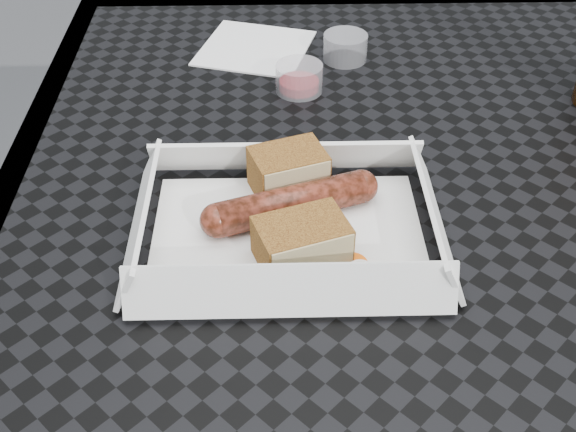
# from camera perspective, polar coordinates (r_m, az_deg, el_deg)

# --- Properties ---
(patio_table) EXTENTS (0.80, 0.80, 0.74)m
(patio_table) POSITION_cam_1_polar(r_m,az_deg,el_deg) (0.72, 10.81, -1.58)
(patio_table) COLOR black
(patio_table) RESTS_ON ground
(food_tray) EXTENTS (0.22, 0.15, 0.00)m
(food_tray) POSITION_cam_1_polar(r_m,az_deg,el_deg) (0.59, -0.02, -1.46)
(food_tray) COLOR white
(food_tray) RESTS_ON patio_table
(bratwurst) EXTENTS (0.15, 0.07, 0.03)m
(bratwurst) POSITION_cam_1_polar(r_m,az_deg,el_deg) (0.60, 0.26, 1.03)
(bratwurst) COLOR maroon
(bratwurst) RESTS_ON food_tray
(bread_near) EXTENTS (0.07, 0.06, 0.04)m
(bread_near) POSITION_cam_1_polar(r_m,az_deg,el_deg) (0.62, 0.02, 3.58)
(bread_near) COLOR brown
(bread_near) RESTS_ON food_tray
(bread_far) EXTENTS (0.08, 0.07, 0.04)m
(bread_far) POSITION_cam_1_polar(r_m,az_deg,el_deg) (0.56, 1.09, -2.03)
(bread_far) COLOR brown
(bread_far) RESTS_ON food_tray
(veg_garnish) EXTENTS (0.03, 0.03, 0.00)m
(veg_garnish) POSITION_cam_1_polar(r_m,az_deg,el_deg) (0.56, 6.76, -4.62)
(veg_garnish) COLOR #FA610A
(veg_garnish) RESTS_ON food_tray
(napkin) EXTENTS (0.15, 0.15, 0.00)m
(napkin) POSITION_cam_1_polar(r_m,az_deg,el_deg) (0.87, -2.63, 13.12)
(napkin) COLOR white
(napkin) RESTS_ON patio_table
(condiment_cup_sauce) EXTENTS (0.05, 0.05, 0.03)m
(condiment_cup_sauce) POSITION_cam_1_polar(r_m,az_deg,el_deg) (0.78, 0.89, 10.85)
(condiment_cup_sauce) COLOR maroon
(condiment_cup_sauce) RESTS_ON patio_table
(condiment_cup_empty) EXTENTS (0.05, 0.05, 0.03)m
(condiment_cup_empty) POSITION_cam_1_polar(r_m,az_deg,el_deg) (0.84, 4.54, 13.15)
(condiment_cup_empty) COLOR silver
(condiment_cup_empty) RESTS_ON patio_table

